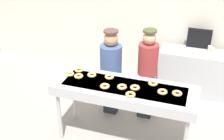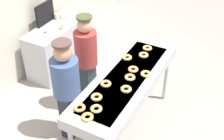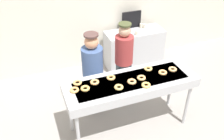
% 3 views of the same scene
% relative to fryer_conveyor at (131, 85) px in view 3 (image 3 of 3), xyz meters
% --- Properties ---
extents(ground_plane, '(16.00, 16.00, 0.00)m').
position_rel_fryer_conveyor_xyz_m(ground_plane, '(0.00, 0.00, -0.93)').
color(ground_plane, '#9E9993').
extents(back_wall, '(8.00, 0.12, 2.84)m').
position_rel_fryer_conveyor_xyz_m(back_wall, '(0.00, 2.29, 0.49)').
color(back_wall, silver).
rests_on(back_wall, ground).
extents(fryer_conveyor, '(2.12, 0.70, 1.02)m').
position_rel_fryer_conveyor_xyz_m(fryer_conveyor, '(0.00, 0.00, 0.00)').
color(fryer_conveyor, '#B7BABF').
rests_on(fryer_conveyor, ground).
extents(glazed_donut_0, '(0.14, 0.14, 0.04)m').
position_rel_fryer_conveyor_xyz_m(glazed_donut_0, '(-0.25, -0.12, 0.11)').
color(glazed_donut_0, '#E0BC64').
rests_on(glazed_donut_0, fryer_conveyor).
extents(glazed_donut_1, '(0.17, 0.17, 0.04)m').
position_rel_fryer_conveyor_xyz_m(glazed_donut_1, '(-0.73, 0.03, 0.11)').
color(glazed_donut_1, '#E1B15D').
rests_on(glazed_donut_1, fryer_conveyor).
extents(glazed_donut_2, '(0.19, 0.19, 0.04)m').
position_rel_fryer_conveyor_xyz_m(glazed_donut_2, '(0.17, -0.02, 0.11)').
color(glazed_donut_2, tan).
rests_on(glazed_donut_2, fryer_conveyor).
extents(glazed_donut_3, '(0.19, 0.19, 0.04)m').
position_rel_fryer_conveyor_xyz_m(glazed_donut_3, '(0.76, 0.02, 0.11)').
color(glazed_donut_3, '#E0AB6C').
rests_on(glazed_donut_3, fryer_conveyor).
extents(glazed_donut_4, '(0.18, 0.18, 0.04)m').
position_rel_fryer_conveyor_xyz_m(glazed_donut_4, '(-0.56, 0.13, 0.11)').
color(glazed_donut_4, '#ECAB63').
rests_on(glazed_donut_4, fryer_conveyor).
extents(glazed_donut_5, '(0.18, 0.18, 0.04)m').
position_rel_fryer_conveyor_xyz_m(glazed_donut_5, '(-0.28, 0.15, 0.11)').
color(glazed_donut_5, '#E9B060').
rests_on(glazed_donut_5, fryer_conveyor).
extents(glazed_donut_6, '(0.19, 0.19, 0.04)m').
position_rel_fryer_conveyor_xyz_m(glazed_donut_6, '(0.56, -0.01, 0.11)').
color(glazed_donut_6, '#EEB165').
rests_on(glazed_donut_6, fryer_conveyor).
extents(glazed_donut_7, '(0.19, 0.19, 0.04)m').
position_rel_fryer_conveyor_xyz_m(glazed_donut_7, '(-0.81, 0.21, 0.11)').
color(glazed_donut_7, '#EEAC5F').
rests_on(glazed_donut_7, fryer_conveyor).
extents(glazed_donut_8, '(0.19, 0.19, 0.04)m').
position_rel_fryer_conveyor_xyz_m(glazed_donut_8, '(0.39, 0.18, 0.11)').
color(glazed_donut_8, '#E4BA65').
rests_on(glazed_donut_8, fryer_conveyor).
extents(glazed_donut_9, '(0.20, 0.20, 0.04)m').
position_rel_fryer_conveyor_xyz_m(glazed_donut_9, '(0.15, -0.21, 0.11)').
color(glazed_donut_9, '#EFB75E').
rests_on(glazed_donut_9, fryer_conveyor).
extents(glazed_donut_10, '(0.19, 0.19, 0.04)m').
position_rel_fryer_conveyor_xyz_m(glazed_donut_10, '(-0.01, -0.06, 0.11)').
color(glazed_donut_10, '#ECAE6A').
rests_on(glazed_donut_10, fryer_conveyor).
extents(glazed_donut_11, '(0.19, 0.19, 0.04)m').
position_rel_fryer_conveyor_xyz_m(glazed_donut_11, '(-0.89, 0.05, 0.11)').
color(glazed_donut_11, '#EFB25F').
rests_on(glazed_donut_11, fryer_conveyor).
extents(worker_baker, '(0.33, 0.33, 1.64)m').
position_rel_fryer_conveyor_xyz_m(worker_baker, '(0.19, 0.74, -0.00)').
color(worker_baker, '#253139').
rests_on(worker_baker, ground).
extents(worker_assistant, '(0.37, 0.37, 1.58)m').
position_rel_fryer_conveyor_xyz_m(worker_assistant, '(-0.43, 0.67, -0.01)').
color(worker_assistant, '#222936').
rests_on(worker_assistant, ground).
extents(prep_counter, '(1.35, 0.54, 0.88)m').
position_rel_fryer_conveyor_xyz_m(prep_counter, '(0.93, 1.84, -0.49)').
color(prep_counter, '#B7BABF').
rests_on(prep_counter, ground).
extents(paper_cup_0, '(0.07, 0.07, 0.10)m').
position_rel_fryer_conveyor_xyz_m(paper_cup_0, '(1.20, 1.92, 0.00)').
color(paper_cup_0, beige).
rests_on(paper_cup_0, prep_counter).
extents(paper_cup_1, '(0.07, 0.07, 0.10)m').
position_rel_fryer_conveyor_xyz_m(paper_cup_1, '(0.65, 1.81, 0.00)').
color(paper_cup_1, beige).
rests_on(paper_cup_1, prep_counter).
extents(paper_cup_2, '(0.07, 0.07, 0.10)m').
position_rel_fryer_conveyor_xyz_m(paper_cup_2, '(1.14, 1.98, 0.00)').
color(paper_cup_2, beige).
rests_on(paper_cup_2, prep_counter).
extents(paper_cup_3, '(0.07, 0.07, 0.10)m').
position_rel_fryer_conveyor_xyz_m(paper_cup_3, '(0.88, 1.66, 0.00)').
color(paper_cup_3, beige).
rests_on(paper_cup_3, prep_counter).
extents(menu_display, '(0.46, 0.04, 0.39)m').
position_rel_fryer_conveyor_xyz_m(menu_display, '(0.93, 2.06, 0.15)').
color(menu_display, black).
rests_on(menu_display, prep_counter).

